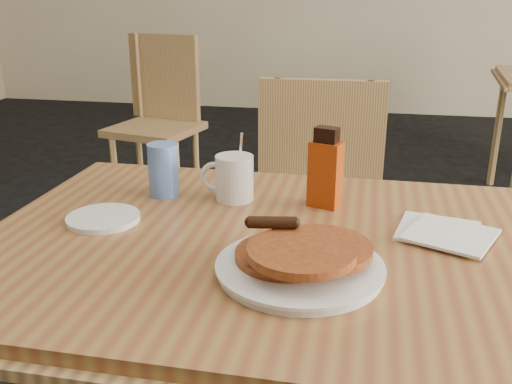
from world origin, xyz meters
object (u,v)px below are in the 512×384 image
at_px(main_table, 297,260).
at_px(chair_main_far, 316,199).
at_px(chair_wall_extra, 160,106).
at_px(syrup_bottle, 325,170).
at_px(coffee_mug, 233,177).
at_px(pancake_plate, 301,261).
at_px(blue_tumbler, 163,170).

bearing_deg(main_table, chair_main_far, 92.10).
bearing_deg(chair_wall_extra, syrup_bottle, -46.74).
distance_m(chair_main_far, coffee_mug, 0.63).
bearing_deg(main_table, chair_wall_extra, 116.96).
bearing_deg(coffee_mug, main_table, -45.28).
relative_size(chair_main_far, syrup_bottle, 5.17).
relative_size(main_table, chair_wall_extra, 1.34).
relative_size(main_table, chair_main_far, 1.39).
relative_size(chair_main_far, pancake_plate, 3.22).
distance_m(pancake_plate, coffee_mug, 0.39).
distance_m(main_table, pancake_plate, 0.15).
bearing_deg(blue_tumbler, chair_main_far, 60.86).
bearing_deg(chair_wall_extra, coffee_mug, -51.81).
relative_size(chair_wall_extra, pancake_plate, 3.34).
bearing_deg(main_table, coffee_mug, 130.41).
relative_size(main_table, pancake_plate, 4.47).
bearing_deg(pancake_plate, chair_wall_extra, 116.03).
bearing_deg(chair_main_far, chair_wall_extra, 127.60).
bearing_deg(blue_tumbler, pancake_plate, -42.43).
xyz_separation_m(pancake_plate, blue_tumbler, (-0.36, 0.33, 0.04)).
relative_size(chair_wall_extra, syrup_bottle, 5.37).
distance_m(coffee_mug, syrup_bottle, 0.21).
xyz_separation_m(chair_main_far, pancake_plate, (0.05, -0.89, 0.22)).
distance_m(chair_wall_extra, pancake_plate, 2.41).
xyz_separation_m(main_table, chair_wall_extra, (-1.03, 2.03, -0.13)).
height_order(coffee_mug, blue_tumbler, coffee_mug).
distance_m(pancake_plate, blue_tumbler, 0.49).
xyz_separation_m(main_table, syrup_bottle, (0.03, 0.20, 0.12)).
bearing_deg(blue_tumbler, main_table, -30.80).
bearing_deg(chair_main_far, pancake_plate, -87.66).
xyz_separation_m(pancake_plate, coffee_mug, (-0.20, 0.33, 0.03)).
xyz_separation_m(chair_wall_extra, coffee_mug, (0.86, -1.83, 0.23)).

